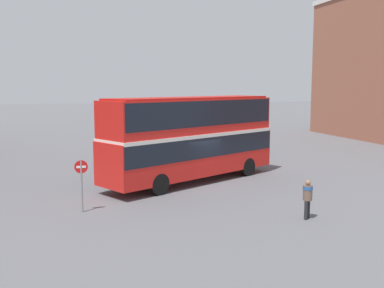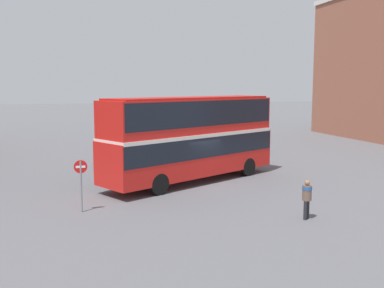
{
  "view_description": "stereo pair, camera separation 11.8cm",
  "coord_description": "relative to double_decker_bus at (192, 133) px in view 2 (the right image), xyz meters",
  "views": [
    {
      "loc": [
        -6.97,
        -23.8,
        5.46
      ],
      "look_at": [
        -0.32,
        0.63,
        2.18
      ],
      "focal_mm": 42.0,
      "sensor_mm": 36.0,
      "label": 1
    },
    {
      "loc": [
        -6.85,
        -23.83,
        5.46
      ],
      "look_at": [
        -0.32,
        0.63,
        2.18
      ],
      "focal_mm": 42.0,
      "sensor_mm": 36.0,
      "label": 2
    }
  ],
  "objects": [
    {
      "name": "parked_car_kerb_near",
      "position": [
        6.58,
        10.47,
        -2.01
      ],
      "size": [
        4.24,
        2.38,
        1.51
      ],
      "rotation": [
        0.0,
        0.0,
        3.0
      ],
      "color": "navy",
      "rests_on": "ground_plane"
    },
    {
      "name": "pedestrian_foreground",
      "position": [
        2.67,
        -8.3,
        -1.78
      ],
      "size": [
        0.57,
        0.57,
        1.64
      ],
      "rotation": [
        0.0,
        0.0,
        2.27
      ],
      "color": "#232328",
      "rests_on": "ground_plane"
    },
    {
      "name": "no_entry_sign",
      "position": [
        -6.26,
        -4.83,
        -1.26
      ],
      "size": [
        0.57,
        0.08,
        2.29
      ],
      "color": "gray",
      "rests_on": "ground_plane"
    },
    {
      "name": "double_decker_bus",
      "position": [
        0.0,
        0.0,
        0.0
      ],
      "size": [
        11.17,
        7.73,
        4.84
      ],
      "rotation": [
        0.0,
        0.0,
        0.5
      ],
      "color": "red",
      "rests_on": "ground_plane"
    },
    {
      "name": "ground_plane",
      "position": [
        0.32,
        -0.63,
        -2.78
      ],
      "size": [
        240.0,
        240.0,
        0.0
      ],
      "primitive_type": "plane",
      "color": "#5B5B60"
    }
  ]
}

